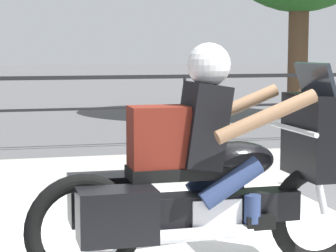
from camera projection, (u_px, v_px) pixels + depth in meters
sidewalk_band at (225, 166)px, 8.65m from camera, size 44.00×2.40×0.01m
fence_railing at (185, 90)px, 10.40m from camera, size 36.00×0.05×1.14m
motorcycle at (206, 175)px, 4.37m from camera, size 2.42×0.76×1.58m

